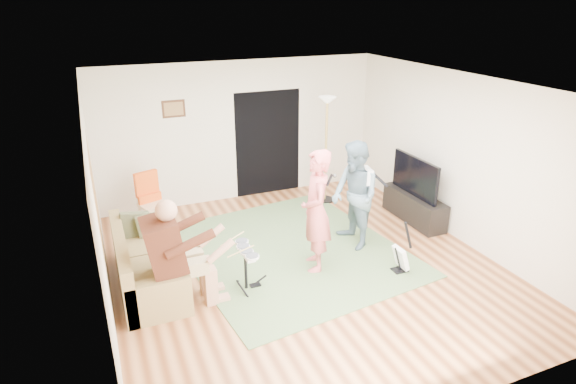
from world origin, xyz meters
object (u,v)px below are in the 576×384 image
(dining_chair, at_px, (154,209))
(guitarist, at_px, (355,196))
(drum_kit, at_px, (246,271))
(guitar_spare, at_px, (401,258))
(television, at_px, (415,176))
(singer, at_px, (316,211))
(torchiere_lamp, at_px, (326,131))
(tv_cabinet, at_px, (414,207))
(sofa, at_px, (143,268))

(dining_chair, bearing_deg, guitarist, -52.88)
(drum_kit, distance_m, guitarist, 2.15)
(guitar_spare, relative_size, television, 0.67)
(television, bearing_deg, drum_kit, -164.45)
(singer, xyz_separation_m, torchiere_lamp, (1.29, 2.23, 0.50))
(tv_cabinet, relative_size, television, 1.17)
(drum_kit, relative_size, tv_cabinet, 0.47)
(dining_chair, distance_m, tv_cabinet, 4.60)
(drum_kit, xyz_separation_m, guitarist, (2.00, 0.55, 0.58))
(television, bearing_deg, tv_cabinet, 0.00)
(singer, distance_m, guitar_spare, 1.44)
(guitar_spare, distance_m, torchiere_lamp, 3.08)
(drum_kit, distance_m, television, 3.63)
(guitarist, bearing_deg, guitar_spare, 13.76)
(guitar_spare, height_order, tv_cabinet, guitar_spare)
(guitar_spare, bearing_deg, dining_chair, 137.54)
(dining_chair, bearing_deg, guitar_spare, -62.43)
(guitar_spare, bearing_deg, tv_cabinet, 48.03)
(torchiere_lamp, relative_size, dining_chair, 2.03)
(sofa, distance_m, guitarist, 3.34)
(singer, bearing_deg, torchiere_lamp, 166.42)
(drum_kit, xyz_separation_m, singer, (1.13, 0.16, 0.63))
(singer, height_order, dining_chair, singer)
(sofa, distance_m, torchiere_lamp, 4.26)
(torchiere_lamp, bearing_deg, drum_kit, -135.31)
(guitarist, bearing_deg, sofa, -91.80)
(drum_kit, xyz_separation_m, dining_chair, (-0.87, 2.41, 0.08))
(tv_cabinet, bearing_deg, torchiere_lamp, 127.00)
(dining_chair, bearing_deg, singer, -68.20)
(guitarist, xyz_separation_m, torchiere_lamp, (0.42, 1.84, 0.55))
(dining_chair, bearing_deg, torchiere_lamp, -20.18)
(sofa, height_order, guitarist, guitarist)
(singer, height_order, television, singer)
(sofa, xyz_separation_m, guitar_spare, (3.53, -1.09, -0.04))
(guitarist, xyz_separation_m, dining_chair, (-2.86, 1.85, -0.51))
(torchiere_lamp, distance_m, dining_chair, 3.45)
(guitarist, height_order, torchiere_lamp, torchiere_lamp)
(singer, distance_m, television, 2.45)
(guitarist, height_order, television, guitarist)
(singer, bearing_deg, dining_chair, -121.85)
(guitarist, bearing_deg, torchiere_lamp, 166.99)
(guitarist, height_order, guitar_spare, guitarist)
(dining_chair, distance_m, television, 4.58)
(drum_kit, height_order, television, television)
(guitar_spare, bearing_deg, television, 49.18)
(television, bearing_deg, dining_chair, 161.48)
(sofa, xyz_separation_m, tv_cabinet, (4.79, 0.31, -0.02))
(guitar_spare, height_order, torchiere_lamp, torchiere_lamp)
(sofa, height_order, guitar_spare, guitar_spare)
(sofa, xyz_separation_m, singer, (2.42, -0.49, 0.65))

